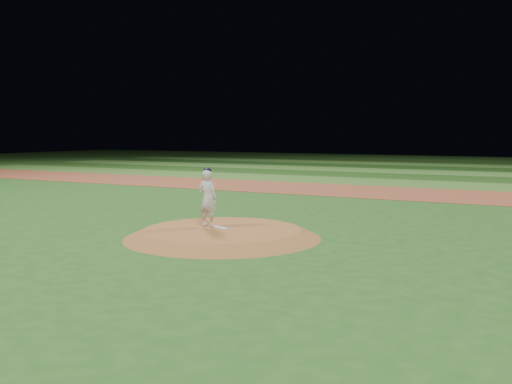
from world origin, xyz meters
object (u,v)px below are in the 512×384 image
rosin_bag (205,224)px  pitchers_mound (222,233)px  pitching_rubber (220,228)px  pitcher_on_mound (208,198)px

rosin_bag → pitchers_mound: bearing=-19.5°
pitching_rubber → pitcher_on_mound: bearing=-153.7°
pitchers_mound → pitcher_on_mound: bearing=173.5°
pitchers_mound → pitching_rubber: 0.20m
pitching_rubber → pitchers_mound: bearing=-8.5°
pitchers_mound → pitching_rubber: size_ratio=8.98×
pitchers_mound → rosin_bag: bearing=160.5°
pitchers_mound → rosin_bag: rosin_bag is taller
rosin_bag → pitcher_on_mound: 0.85m
pitching_rubber → rosin_bag: 0.65m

